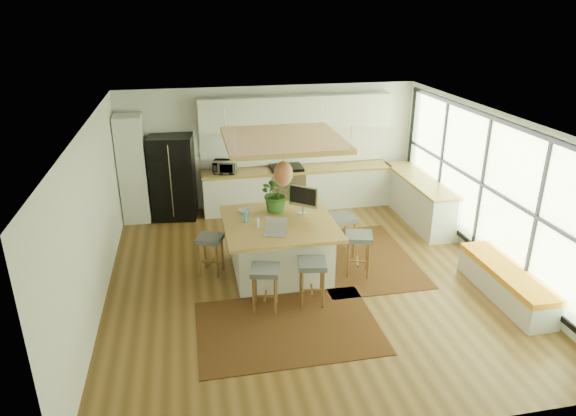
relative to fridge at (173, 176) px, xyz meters
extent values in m
plane|color=#553A18|center=(2.15, -3.17, -0.93)|extent=(7.00, 7.00, 0.00)
plane|color=white|center=(2.15, -3.17, 1.78)|extent=(7.00, 7.00, 0.00)
plane|color=silver|center=(2.15, 0.33, 0.42)|extent=(6.50, 0.00, 6.50)
plane|color=silver|center=(2.15, -6.67, 0.42)|extent=(6.50, 0.00, 6.50)
plane|color=silver|center=(-1.10, -3.17, 0.42)|extent=(0.00, 7.00, 7.00)
plane|color=silver|center=(5.40, -3.17, 0.42)|extent=(0.00, 7.00, 7.00)
cube|color=silver|center=(-0.80, 0.01, 0.20)|extent=(0.55, 0.60, 2.25)
cube|color=silver|center=(2.70, 0.01, -0.49)|extent=(4.20, 0.60, 0.88)
cube|color=olive|center=(2.70, 0.01, -0.03)|extent=(4.24, 0.64, 0.05)
cube|color=white|center=(2.70, 0.31, 0.43)|extent=(4.20, 0.02, 0.80)
cube|color=silver|center=(2.70, 0.15, 1.22)|extent=(4.20, 0.34, 0.70)
cube|color=silver|center=(5.08, -1.17, -0.49)|extent=(0.60, 2.50, 0.88)
cube|color=olive|center=(5.08, -1.17, -0.03)|extent=(0.64, 2.54, 0.05)
cube|color=black|center=(1.58, -4.51, -0.92)|extent=(2.60, 1.80, 0.01)
cube|color=black|center=(3.30, -2.65, -0.92)|extent=(1.80, 2.60, 0.01)
imported|color=#A5A5AA|center=(1.10, 0.01, 0.16)|extent=(0.54, 0.38, 0.33)
imported|color=#1E4C19|center=(1.81, -2.34, 0.26)|extent=(0.75, 0.80, 0.52)
imported|color=white|center=(1.25, -2.32, 0.03)|extent=(0.27, 0.27, 0.06)
cylinder|color=#349ED1|center=(1.22, -2.72, 0.10)|extent=(0.07, 0.07, 0.19)
cylinder|color=silver|center=(1.37, -2.97, 0.10)|extent=(0.07, 0.07, 0.19)
camera|label=1|loc=(0.36, -10.59, 3.44)|focal=32.01mm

